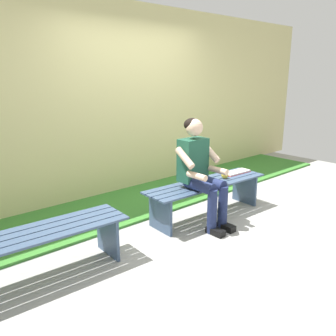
{
  "coord_description": "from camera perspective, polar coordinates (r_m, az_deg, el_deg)",
  "views": [
    {
      "loc": [
        3.06,
        2.76,
        1.72
      ],
      "look_at": [
        0.77,
        0.15,
        0.79
      ],
      "focal_mm": 37.27,
      "sensor_mm": 36.0,
      "label": 1
    }
  ],
  "objects": [
    {
      "name": "ground_plane",
      "position": [
        3.15,
        5.97,
        -18.49
      ],
      "size": [
        10.0,
        7.0,
        0.04
      ],
      "primitive_type": "cube",
      "color": "#9E9E99"
    },
    {
      "name": "grass_strip",
      "position": [
        4.66,
        -13.48,
        -6.85
      ],
      "size": [
        9.0,
        1.48,
        0.03
      ],
      "primitive_type": "cube",
      "color": "#387A2D",
      "rests_on": "ground"
    },
    {
      "name": "brick_wall",
      "position": [
        5.09,
        -11.12,
        10.7
      ],
      "size": [
        9.5,
        0.24,
        2.71
      ],
      "primitive_type": "cube",
      "color": "#D1C684",
      "rests_on": "ground"
    },
    {
      "name": "bench_near",
      "position": [
        4.35,
        6.39,
        -3.63
      ],
      "size": [
        1.72,
        0.51,
        0.44
      ],
      "rotation": [
        0.0,
        0.0,
        -0.04
      ],
      "color": "#384C6B",
      "rests_on": "ground"
    },
    {
      "name": "bench_far",
      "position": [
        3.2,
        -22.1,
        -11.74
      ],
      "size": [
        1.77,
        0.51,
        0.44
      ],
      "rotation": [
        0.0,
        0.0,
        -0.04
      ],
      "color": "#384C6B",
      "rests_on": "ground"
    },
    {
      "name": "person_seated",
      "position": [
        4.02,
        5.28,
        -0.02
      ],
      "size": [
        0.5,
        0.69,
        1.24
      ],
      "color": "#1E513D",
      "rests_on": "ground"
    },
    {
      "name": "apple",
      "position": [
        4.49,
        9.27,
        -1.15
      ],
      "size": [
        0.09,
        0.09,
        0.09
      ],
      "primitive_type": "sphere",
      "color": "gold",
      "rests_on": "bench_near"
    },
    {
      "name": "book_open",
      "position": [
        4.78,
        11.14,
        -0.69
      ],
      "size": [
        0.42,
        0.18,
        0.02
      ],
      "rotation": [
        0.0,
        0.0,
        -0.04
      ],
      "color": "white",
      "rests_on": "bench_near"
    }
  ]
}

